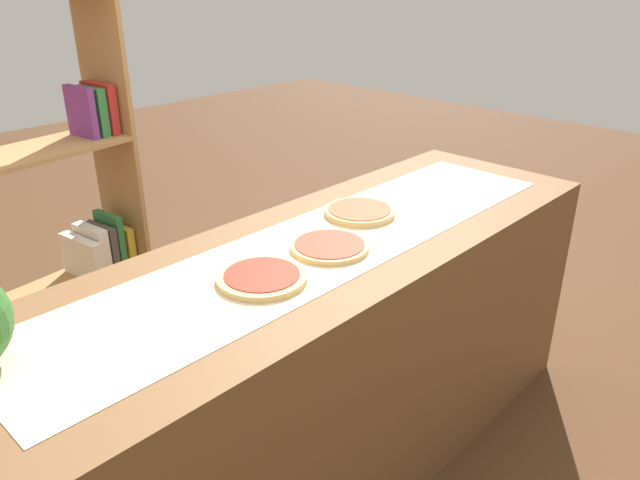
{
  "coord_description": "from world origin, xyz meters",
  "views": [
    {
      "loc": [
        -1.29,
        -1.23,
        1.75
      ],
      "look_at": [
        0.0,
        0.0,
        0.94
      ],
      "focal_mm": 34.37,
      "sensor_mm": 36.0,
      "label": 1
    }
  ],
  "objects_px": {
    "pizza_plain_2": "(360,212)",
    "bookshelf": "(67,250)",
    "pizza_plain_0": "(262,277)",
    "pizza_plain_1": "(330,246)"
  },
  "relations": [
    {
      "from": "pizza_plain_0",
      "to": "pizza_plain_2",
      "type": "distance_m",
      "value": 0.59
    },
    {
      "from": "pizza_plain_1",
      "to": "pizza_plain_2",
      "type": "distance_m",
      "value": 0.31
    },
    {
      "from": "bookshelf",
      "to": "pizza_plain_0",
      "type": "bearing_deg",
      "value": -83.04
    },
    {
      "from": "bookshelf",
      "to": "pizza_plain_2",
      "type": "bearing_deg",
      "value": -52.13
    },
    {
      "from": "pizza_plain_1",
      "to": "pizza_plain_2",
      "type": "xyz_separation_m",
      "value": [
        0.29,
        0.12,
        0.0
      ]
    },
    {
      "from": "pizza_plain_2",
      "to": "bookshelf",
      "type": "distance_m",
      "value": 1.15
    },
    {
      "from": "pizza_plain_0",
      "to": "pizza_plain_2",
      "type": "xyz_separation_m",
      "value": [
        0.57,
        0.12,
        0.0
      ]
    },
    {
      "from": "pizza_plain_2",
      "to": "bookshelf",
      "type": "height_order",
      "value": "bookshelf"
    },
    {
      "from": "pizza_plain_0",
      "to": "pizza_plain_1",
      "type": "bearing_deg",
      "value": 0.5
    },
    {
      "from": "pizza_plain_2",
      "to": "pizza_plain_1",
      "type": "bearing_deg",
      "value": -157.54
    }
  ]
}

